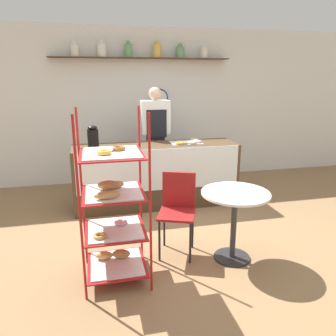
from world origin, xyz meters
name	(u,v)px	position (x,y,z in m)	size (l,w,h in m)	color
ground_plane	(176,241)	(0.00, 0.00, 0.00)	(14.00, 14.00, 0.00)	olive
back_wall	(142,105)	(0.00, 2.55, 1.37)	(10.00, 0.30, 2.70)	white
display_counter	(156,175)	(0.00, 1.20, 0.46)	(2.40, 0.62, 0.92)	#4C3823
pastry_rack	(113,209)	(-0.74, -0.55, 0.70)	(0.60, 0.61, 1.61)	#A51919
person_worker	(155,138)	(0.08, 1.68, 0.94)	(0.45, 0.23, 1.72)	#282833
cafe_table	(235,209)	(0.49, -0.50, 0.57)	(0.70, 0.70, 0.75)	#262628
cafe_chair	(178,205)	(-0.03, -0.20, 0.55)	(0.49, 0.49, 0.89)	black
coffee_carafe	(93,138)	(-0.89, 1.11, 1.08)	(0.15, 0.15, 0.32)	black
donut_tray_counter	(188,142)	(0.48, 1.18, 0.94)	(0.45, 0.33, 0.05)	silver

